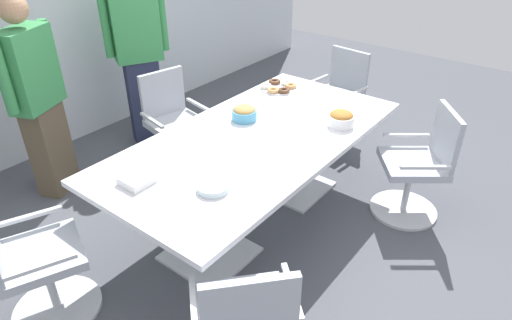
% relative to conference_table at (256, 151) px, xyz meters
% --- Properties ---
extents(ground_plane, '(10.00, 10.00, 0.01)m').
position_rel_conference_table_xyz_m(ground_plane, '(0.00, 0.00, -0.63)').
color(ground_plane, '#4C4F56').
extents(back_wall, '(8.00, 0.10, 2.80)m').
position_rel_conference_table_xyz_m(back_wall, '(0.00, 2.40, 0.77)').
color(back_wall, silver).
rests_on(back_wall, ground).
extents(conference_table, '(2.40, 1.20, 0.75)m').
position_rel_conference_table_xyz_m(conference_table, '(0.00, 0.00, 0.00)').
color(conference_table, silver).
rests_on(conference_table, ground).
extents(office_chair_0, '(0.60, 0.60, 0.91)m').
position_rel_conference_table_xyz_m(office_chair_0, '(1.67, 0.21, -0.22)').
color(office_chair_0, silver).
rests_on(office_chair_0, ground).
extents(office_chair_1, '(0.64, 0.64, 0.91)m').
position_rel_conference_table_xyz_m(office_chair_1, '(0.18, 1.10, -0.22)').
color(office_chair_1, silver).
rests_on(office_chair_1, ground).
extents(office_chair_2, '(0.71, 0.71, 0.91)m').
position_rel_conference_table_xyz_m(office_chair_2, '(-1.56, 0.45, -0.22)').
color(office_chair_2, silver).
rests_on(office_chair_2, ground).
extents(office_chair_4, '(0.76, 0.76, 0.91)m').
position_rel_conference_table_xyz_m(office_chair_4, '(0.86, -0.95, -0.22)').
color(office_chair_4, silver).
rests_on(office_chair_4, ground).
extents(person_standing_0, '(0.59, 0.38, 1.67)m').
position_rel_conference_table_xyz_m(person_standing_0, '(-0.73, 1.65, 0.24)').
color(person_standing_0, brown).
rests_on(person_standing_0, ground).
extents(person_standing_1, '(0.58, 0.39, 1.81)m').
position_rel_conference_table_xyz_m(person_standing_1, '(0.39, 1.74, 0.33)').
color(person_standing_1, '#232842').
rests_on(person_standing_1, ground).
extents(snack_bowl_cookies, '(0.20, 0.20, 0.12)m').
position_rel_conference_table_xyz_m(snack_bowl_cookies, '(0.17, 0.24, 0.18)').
color(snack_bowl_cookies, '#4C9EC6').
rests_on(snack_bowl_cookies, conference_table).
extents(snack_bowl_pretzels, '(0.20, 0.20, 0.12)m').
position_rel_conference_table_xyz_m(snack_bowl_pretzels, '(0.54, -0.40, 0.18)').
color(snack_bowl_pretzels, white).
rests_on(snack_bowl_pretzels, conference_table).
extents(donut_platter, '(0.33, 0.32, 0.04)m').
position_rel_conference_table_xyz_m(donut_platter, '(0.85, 0.40, 0.15)').
color(donut_platter, white).
rests_on(donut_platter, conference_table).
extents(plate_stack, '(0.20, 0.20, 0.04)m').
position_rel_conference_table_xyz_m(plate_stack, '(-0.69, -0.21, 0.15)').
color(plate_stack, white).
rests_on(plate_stack, conference_table).
extents(napkin_pile, '(0.18, 0.18, 0.05)m').
position_rel_conference_table_xyz_m(napkin_pile, '(-0.92, 0.21, 0.15)').
color(napkin_pile, white).
rests_on(napkin_pile, conference_table).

